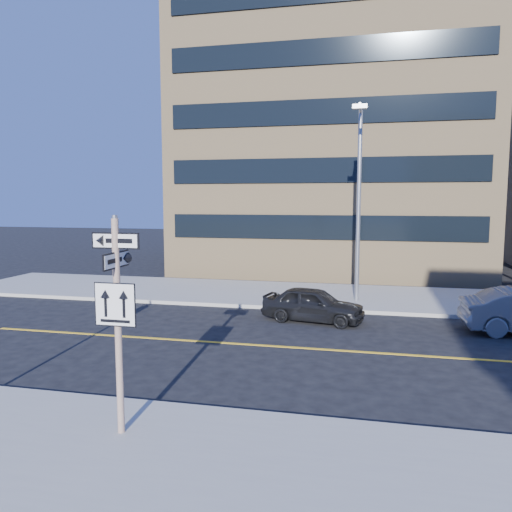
# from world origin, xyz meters

# --- Properties ---
(ground) EXTENTS (120.00, 120.00, 0.00)m
(ground) POSITION_xyz_m (0.00, 0.00, 0.00)
(ground) COLOR black
(ground) RESTS_ON ground
(sign_pole) EXTENTS (0.92, 0.92, 4.06)m
(sign_pole) POSITION_xyz_m (0.00, -2.51, 2.44)
(sign_pole) COLOR beige
(sign_pole) RESTS_ON near_sidewalk
(parked_car_a) EXTENTS (2.20, 3.97, 1.28)m
(parked_car_a) POSITION_xyz_m (2.51, 7.41, 0.64)
(parked_car_a) COLOR black
(parked_car_a) RESTS_ON ground
(streetlight_a) EXTENTS (0.55, 2.25, 8.00)m
(streetlight_a) POSITION_xyz_m (4.00, 10.76, 4.76)
(streetlight_a) COLOR gray
(streetlight_a) RESTS_ON far_sidewalk
(building_brick) EXTENTS (18.00, 18.00, 18.00)m
(building_brick) POSITION_xyz_m (2.00, 25.00, 9.00)
(building_brick) COLOR tan
(building_brick) RESTS_ON ground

